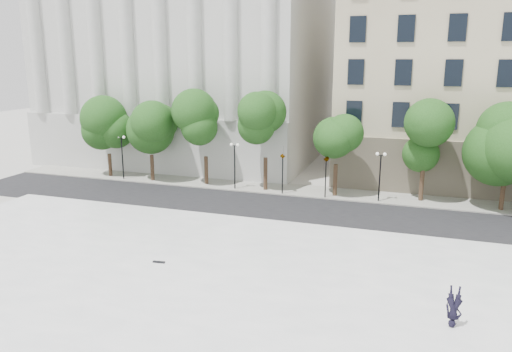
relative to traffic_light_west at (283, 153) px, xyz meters
The scene contains 11 objects.
ground 22.67m from the traffic_light_west, 86.02° to the right, with size 160.00×160.00×0.00m, color #AEABA4.
plaza 19.68m from the traffic_light_west, 85.40° to the right, with size 44.00×22.00×0.45m, color white.
street 5.92m from the traffic_light_west, 70.14° to the right, with size 60.00×8.00×0.02m, color black.
far_sidewalk 4.37m from the traffic_light_west, 47.59° to the left, with size 60.00×4.00×0.12m, color #A5A298.
building_west 24.22m from the traffic_light_west, 133.51° to the left, with size 31.50×27.65×25.60m.
traffic_light_west is the anchor object (origin of this frame).
traffic_light_east 3.85m from the traffic_light_west, ahead, with size 0.93×1.98×4.28m.
person_lying 24.15m from the traffic_light_west, 56.33° to the right, with size 0.69×0.46×1.90m, color black.
skateboard 18.27m from the traffic_light_west, 97.81° to the right, with size 0.71×0.18×0.07m, color black.
street_trees 1.82m from the traffic_light_west, 52.16° to the left, with size 43.50×4.79×7.75m.
lamp_posts 1.59m from the traffic_light_west, 12.44° to the left, with size 36.14×0.28×4.48m.
Camera 1 is at (9.80, -19.14, 12.01)m, focal length 35.00 mm.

